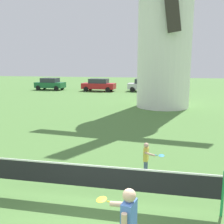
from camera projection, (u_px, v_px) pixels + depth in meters
name	position (u px, v px, depth m)	size (l,w,h in m)	color
windmill	(165.00, 20.00, 19.28)	(8.97, 4.85, 14.43)	white
tennis_net	(96.00, 177.00, 6.27)	(5.97, 0.06, 1.10)	#238E4C
player_far	(147.00, 157.00, 7.83)	(0.65, 0.52, 1.06)	slate
parked_car_green	(50.00, 84.00, 33.58)	(3.93, 2.08, 1.56)	#1E6638
parked_car_red	(99.00, 85.00, 32.01)	(4.24, 2.05, 1.56)	red
parked_car_silver	(144.00, 85.00, 31.55)	(4.05, 1.96, 1.56)	silver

